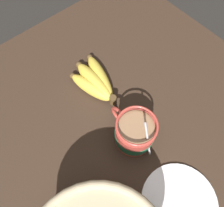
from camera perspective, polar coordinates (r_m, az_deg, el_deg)
The scene contains 4 objects.
table at distance 63.31cm, azimuth 1.71°, elevation -5.54°, with size 95.29×95.29×2.97cm.
coffee_mug at distance 56.33cm, azimuth 5.60°, elevation -7.86°, with size 15.24×10.33×15.00cm.
banana_bunch at distance 65.89cm, azimuth -4.44°, elevation 5.82°, with size 18.79×12.19×4.49cm.
small_plate at distance 59.59cm, azimuth 17.20°, elevation -23.47°, with size 18.32×18.32×0.60cm.
Camera 1 is at (-15.95, 16.12, 60.60)cm, focal length 35.00 mm.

